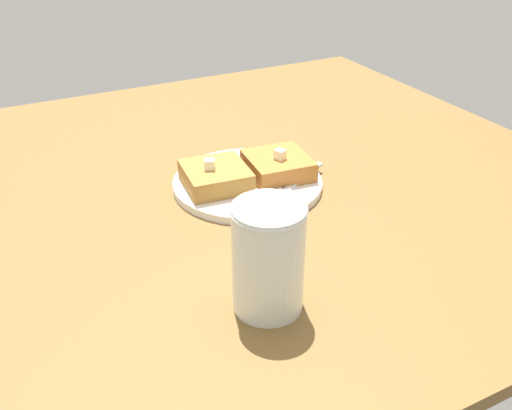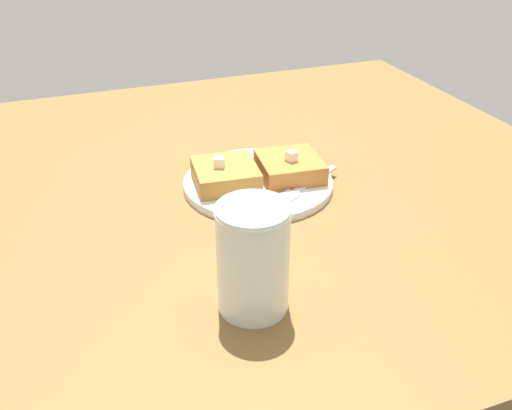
# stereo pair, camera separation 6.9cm
# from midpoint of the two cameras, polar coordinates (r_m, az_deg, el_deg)

# --- Properties ---
(table_surface) EXTENTS (0.93, 0.93, 0.02)m
(table_surface) POSITION_cam_midpoint_polar(r_m,az_deg,el_deg) (0.86, -1.82, 2.68)
(table_surface) COLOR brown
(table_surface) RESTS_ON ground
(plate) EXTENTS (0.21, 0.21, 0.01)m
(plate) POSITION_cam_midpoint_polar(r_m,az_deg,el_deg) (0.82, -3.25, 2.19)
(plate) COLOR silver
(plate) RESTS_ON table_surface
(toast_slice_left) EXTENTS (0.09, 0.10, 0.03)m
(toast_slice_left) POSITION_cam_midpoint_polar(r_m,az_deg,el_deg) (0.82, -0.17, 3.91)
(toast_slice_left) COLOR #B26D2E
(toast_slice_left) RESTS_ON plate
(toast_slice_middle) EXTENTS (0.09, 0.10, 0.03)m
(toast_slice_middle) POSITION_cam_midpoint_polar(r_m,az_deg,el_deg) (0.80, -6.51, 2.80)
(toast_slice_middle) COLOR #A87633
(toast_slice_middle) RESTS_ON plate
(butter_pat_primary) EXTENTS (0.02, 0.02, 0.01)m
(butter_pat_primary) POSITION_cam_midpoint_polar(r_m,az_deg,el_deg) (0.81, -0.02, 5.01)
(butter_pat_primary) COLOR #F3EDC6
(butter_pat_primary) RESTS_ON toast_slice_left
(butter_pat_secondary) EXTENTS (0.02, 0.02, 0.01)m
(butter_pat_secondary) POSITION_cam_midpoint_polar(r_m,az_deg,el_deg) (0.78, -7.18, 3.99)
(butter_pat_secondary) COLOR #F1F0C4
(butter_pat_secondary) RESTS_ON toast_slice_middle
(fork) EXTENTS (0.15, 0.09, 0.00)m
(fork) POSITION_cam_midpoint_polar(r_m,az_deg,el_deg) (0.79, 0.96, 1.70)
(fork) COLOR silver
(fork) RESTS_ON plate
(syrup_jar) EXTENTS (0.08, 0.08, 0.12)m
(syrup_jar) POSITION_cam_midpoint_polar(r_m,az_deg,el_deg) (0.57, -2.22, -5.74)
(syrup_jar) COLOR #33150C
(syrup_jar) RESTS_ON table_surface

